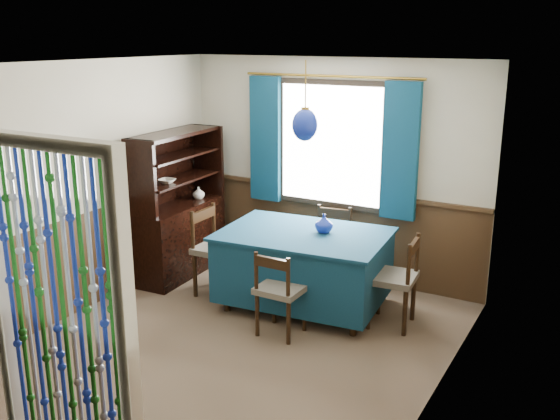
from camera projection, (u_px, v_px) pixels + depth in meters
The scene contains 22 objects.
floor at pixel (238, 343), 5.72m from camera, with size 4.00×4.00×0.00m, color brown.
ceiling at pixel (232, 64), 5.04m from camera, with size 4.00×4.00×0.00m, color silver.
wall_back at pixel (332, 170), 7.06m from camera, with size 3.60×3.60×0.00m, color #C0B69D.
wall_front at pixel (49, 292), 3.70m from camera, with size 3.60×3.60×0.00m, color #C0B69D.
wall_left at pixel (85, 188), 6.23m from camera, with size 4.00×4.00×0.00m, color #C0B69D.
wall_right at pixel (442, 245), 4.53m from camera, with size 4.00×4.00×0.00m, color #C0B69D.
wainscot_back at pixel (330, 233), 7.25m from camera, with size 3.60×3.60×0.00m, color #412B18.
wainscot_front at pixel (63, 402), 3.92m from camera, with size 3.60×3.60×0.00m, color #412B18.
wainscot_left at pixel (92, 259), 6.43m from camera, with size 4.00×4.00×0.00m, color #412B18.
wainscot_right at pixel (433, 338), 4.74m from camera, with size 4.00×4.00×0.00m, color #412B18.
window at pixel (331, 145), 6.93m from camera, with size 1.32×0.12×1.42m, color black.
doorway at pixel (60, 319), 3.81m from camera, with size 1.16×0.12×2.18m, color silver, non-canonical shape.
dining_table at pixel (304, 264), 6.37m from camera, with size 1.77×1.30×0.80m.
chair_near at pixel (280, 290), 5.77m from camera, with size 0.42×0.40×0.84m.
chair_far at pixel (330, 245), 6.94m from camera, with size 0.50×0.48×0.88m.
chair_left at pixel (216, 249), 6.70m from camera, with size 0.46×0.48×0.95m.
chair_right at pixel (396, 279), 5.95m from camera, with size 0.47×0.49×0.90m.
sideboard at pixel (179, 225), 7.26m from camera, with size 0.52×1.31×1.68m.
pendant_lamp at pixel (305, 125), 5.99m from camera, with size 0.25×0.25×0.77m.
vase_table at pixel (324, 224), 6.27m from camera, with size 0.17×0.17×0.17m, color navy.
bowl_shelf at pixel (167, 181), 6.87m from camera, with size 0.20×0.20×0.05m, color beige.
vase_sideboard at pixel (199, 192), 7.41m from camera, with size 0.16×0.16×0.16m, color beige.
Camera 1 is at (2.88, -4.31, 2.72)m, focal length 40.00 mm.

